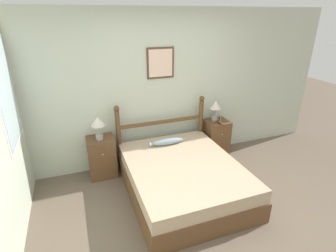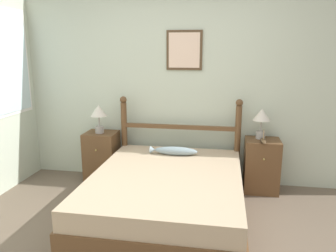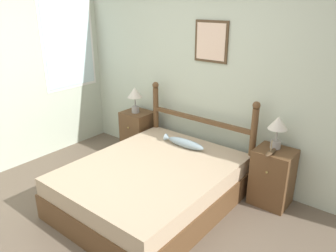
% 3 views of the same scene
% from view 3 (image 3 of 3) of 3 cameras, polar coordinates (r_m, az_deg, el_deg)
% --- Properties ---
extents(ground_plane, '(16.00, 16.00, 0.00)m').
position_cam_3_polar(ground_plane, '(3.51, -9.57, -17.72)').
color(ground_plane, brown).
extents(wall_back, '(6.40, 0.08, 2.55)m').
position_cam_3_polar(wall_back, '(4.17, 7.31, 8.41)').
color(wall_back, beige).
rests_on(wall_back, ground_plane).
extents(bed, '(1.55, 1.94, 0.48)m').
position_cam_3_polar(bed, '(3.74, -2.76, -10.25)').
color(bed, brown).
rests_on(bed, ground_plane).
extents(headboard, '(1.56, 0.09, 1.14)m').
position_cam_3_polar(headboard, '(4.23, 5.48, -0.58)').
color(headboard, brown).
rests_on(headboard, ground_plane).
extents(nightstand_left, '(0.41, 0.39, 0.66)m').
position_cam_3_polar(nightstand_left, '(4.90, -5.27, -1.22)').
color(nightstand_left, brown).
rests_on(nightstand_left, ground_plane).
extents(nightstand_right, '(0.41, 0.39, 0.66)m').
position_cam_3_polar(nightstand_right, '(3.89, 17.72, -8.46)').
color(nightstand_right, brown).
rests_on(nightstand_right, ground_plane).
extents(table_lamp_left, '(0.21, 0.21, 0.37)m').
position_cam_3_polar(table_lamp_left, '(4.69, -5.78, 5.39)').
color(table_lamp_left, gray).
rests_on(table_lamp_left, nightstand_left).
extents(table_lamp_right, '(0.21, 0.21, 0.37)m').
position_cam_3_polar(table_lamp_right, '(3.70, 18.59, -0.00)').
color(table_lamp_right, gray).
rests_on(table_lamp_right, nightstand_right).
extents(model_boat, '(0.06, 0.24, 0.16)m').
position_cam_3_polar(model_boat, '(3.64, 17.45, -4.36)').
color(model_boat, '#4C3823').
rests_on(model_boat, nightstand_right).
extents(fish_pillow, '(0.58, 0.12, 0.10)m').
position_cam_3_polar(fish_pillow, '(4.05, 2.86, -2.96)').
color(fish_pillow, '#8499A3').
rests_on(fish_pillow, bed).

